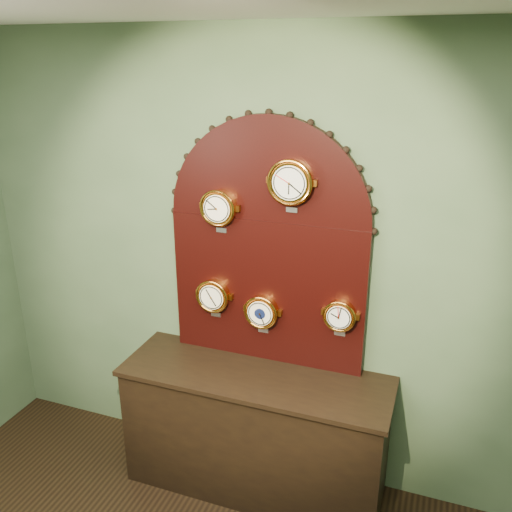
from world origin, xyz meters
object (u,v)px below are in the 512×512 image
at_px(barometer, 262,312).
at_px(roman_clock, 219,208).
at_px(hygrometer, 213,296).
at_px(shop_counter, 255,433).
at_px(arabic_clock, 291,182).
at_px(display_board, 268,237).
at_px(tide_clock, 340,315).

bearing_deg(barometer, roman_clock, -179.99).
bearing_deg(hygrometer, shop_counter, -24.92).
relative_size(roman_clock, arabic_clock, 0.88).
bearing_deg(barometer, hygrometer, 179.98).
relative_size(shop_counter, barometer, 6.07).
bearing_deg(display_board, hygrometer, -168.67).
height_order(shop_counter, tide_clock, tide_clock).
bearing_deg(barometer, arabic_clock, -0.34).
distance_m(shop_counter, arabic_clock, 1.59).
distance_m(arabic_clock, tide_clock, 0.81).
xyz_separation_m(shop_counter, display_board, (0.00, 0.22, 1.23)).
distance_m(roman_clock, tide_clock, 0.93).
bearing_deg(roman_clock, hygrometer, 179.86).
bearing_deg(barometer, tide_clock, 0.09).
relative_size(hygrometer, tide_clock, 1.10).
bearing_deg(shop_counter, barometer, 94.71).
xyz_separation_m(roman_clock, hygrometer, (-0.05, 0.00, -0.57)).
distance_m(shop_counter, hygrometer, 0.91).
distance_m(roman_clock, arabic_clock, 0.47).
xyz_separation_m(roman_clock, tide_clock, (0.74, 0.00, -0.57)).
distance_m(shop_counter, barometer, 0.79).
bearing_deg(tide_clock, hygrometer, -179.95).
relative_size(shop_counter, display_board, 1.05).
height_order(display_board, barometer, display_board).
bearing_deg(barometer, display_board, 79.20).
relative_size(roman_clock, hygrometer, 1.02).
xyz_separation_m(barometer, tide_clock, (0.47, 0.00, 0.06)).
distance_m(roman_clock, barometer, 0.68).
distance_m(display_board, tide_clock, 0.61).
distance_m(display_board, barometer, 0.46).
relative_size(shop_counter, tide_clock, 6.61).
height_order(shop_counter, arabic_clock, arabic_clock).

